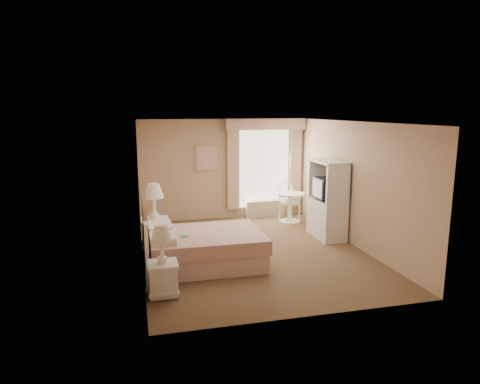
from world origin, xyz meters
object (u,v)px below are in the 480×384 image
object	(u,v)px
nightstand_far	(155,225)
round_table	(291,203)
cafe_chair	(288,199)
nightstand_near	(163,270)
armoire	(327,206)
bed	(199,247)

from	to	relation	value
nightstand_far	round_table	world-z (taller)	nightstand_far
nightstand_far	cafe_chair	distance (m)	3.65
nightstand_near	nightstand_far	size ratio (longest dim) A/B	0.82
nightstand_far	armoire	xyz separation A→B (m)	(3.65, -0.04, 0.20)
round_table	armoire	bearing A→B (deg)	-77.17
nightstand_far	nightstand_near	bearing A→B (deg)	-90.00
nightstand_near	round_table	distance (m)	4.88
nightstand_near	round_table	world-z (taller)	nightstand_near
round_table	bed	bearing A→B (deg)	-137.35
cafe_chair	bed	bearing A→B (deg)	-152.90
nightstand_near	nightstand_far	bearing A→B (deg)	90.00
bed	cafe_chair	xyz separation A→B (m)	(2.61, 2.57, 0.21)
cafe_chair	armoire	bearing A→B (deg)	-95.50
armoire	cafe_chair	bearing A→B (deg)	101.89
nightstand_far	round_table	xyz separation A→B (m)	(3.34, 1.34, -0.01)
nightstand_far	armoire	size ratio (longest dim) A/B	0.78
nightstand_near	armoire	distance (m)	4.26
nightstand_near	armoire	size ratio (longest dim) A/B	0.64
bed	nightstand_far	xyz separation A→B (m)	(-0.71, 1.07, 0.16)
nightstand_far	armoire	bearing A→B (deg)	-0.68
bed	cafe_chair	size ratio (longest dim) A/B	2.19
round_table	armoire	world-z (taller)	armoire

